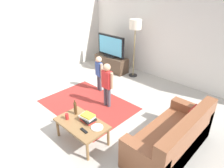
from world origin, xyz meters
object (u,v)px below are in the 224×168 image
object	(u,v)px
tv_stand	(111,63)
child_near_tv	(99,70)
tv_remote	(84,131)
couch	(174,140)
floor_lamp	(135,28)
soda_can	(67,116)
bottle	(75,108)
tv	(111,46)
plate	(97,127)
book_stack	(88,118)
coffee_table	(82,125)
child_center	(107,81)

from	to	relation	value
tv_stand	child_near_tv	size ratio (longest dim) A/B	1.21
tv_remote	child_near_tv	bearing A→B (deg)	133.68
couch	floor_lamp	bearing A→B (deg)	140.38
soda_can	couch	bearing A→B (deg)	31.24
couch	soda_can	distance (m)	1.98
couch	bottle	xyz separation A→B (m)	(-1.71, -0.80, 0.26)
child_near_tv	bottle	bearing A→B (deg)	-57.85
tv	plate	distance (m)	3.67
child_near_tv	plate	size ratio (longest dim) A/B	4.51
soda_can	tv	bearing A→B (deg)	120.22
tv_stand	tv_remote	distance (m)	3.78
tv	bottle	distance (m)	3.29
child_near_tv	tv_remote	distance (m)	2.30
couch	plate	world-z (taller)	couch
child_near_tv	book_stack	bearing A→B (deg)	-49.14
bottle	soda_can	bearing A→B (deg)	-84.81
tv_stand	coffee_table	size ratio (longest dim) A/B	1.20
floor_lamp	book_stack	size ratio (longest dim) A/B	5.73
coffee_table	book_stack	bearing A→B (deg)	66.89
child_near_tv	book_stack	world-z (taller)	child_near_tv
floor_lamp	bottle	size ratio (longest dim) A/B	5.67
child_near_tv	soda_can	bearing A→B (deg)	-60.71
plate	tv	bearing A→B (deg)	130.16
coffee_table	soda_can	distance (m)	0.32
book_stack	child_center	bearing A→B (deg)	117.95
tv_stand	tv_remote	bearing A→B (deg)	-53.36
tv_stand	plate	distance (m)	3.67
tv	soda_can	bearing A→B (deg)	-59.78
soda_can	plate	size ratio (longest dim) A/B	0.55
bottle	tv_remote	bearing A→B (deg)	-22.93
coffee_table	book_stack	xyz separation A→B (m)	(0.05, 0.11, 0.12)
child_center	coffee_table	xyz separation A→B (m)	(0.53, -1.20, -0.30)
bottle	plate	bearing A→B (deg)	0.00
soda_can	plate	world-z (taller)	soda_can
floor_lamp	tv_stand	bearing A→B (deg)	-169.71
couch	floor_lamp	world-z (taller)	floor_lamp
book_stack	floor_lamp	bearing A→B (deg)	112.89
couch	child_near_tv	distance (m)	2.78
couch	tv_stand	bearing A→B (deg)	149.79
couch	plate	size ratio (longest dim) A/B	8.18
child_center	book_stack	size ratio (longest dim) A/B	3.57
couch	coffee_table	xyz separation A→B (m)	(-1.41, -0.90, 0.08)
child_near_tv	bottle	distance (m)	1.81
child_center	soda_can	size ratio (longest dim) A/B	9.23
plate	soda_can	bearing A→B (deg)	-159.87
coffee_table	soda_can	bearing A→B (deg)	-156.80
coffee_table	bottle	distance (m)	0.36
child_near_tv	plate	xyz separation A→B (m)	(1.58, -1.53, -0.17)
child_center	bottle	distance (m)	1.13
tv_remote	floor_lamp	bearing A→B (deg)	117.41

